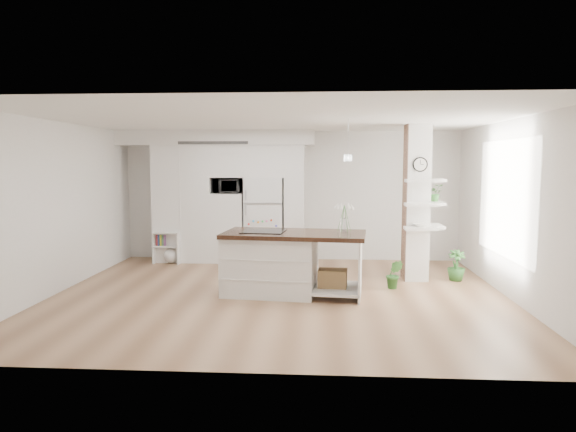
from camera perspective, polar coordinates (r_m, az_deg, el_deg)
name	(u,v)px	position (r m, az deg, el deg)	size (l,w,h in m)	color
floor	(279,295)	(8.09, -0.97, -8.74)	(7.00, 6.00, 0.01)	#A27A57
room	(279,176)	(7.83, -0.99, 4.52)	(7.04, 6.04, 2.72)	white
cabinet_wall	(220,189)	(10.69, -7.59, 2.99)	(4.00, 0.71, 2.70)	white
refrigerator	(265,220)	(10.61, -2.63, -0.41)	(0.78, 0.69, 1.75)	white
column	(422,203)	(9.12, 14.68, 1.36)	(0.69, 0.90, 2.70)	silver
window	(505,198)	(8.60, 22.99, 1.80)	(2.40, 2.40, 0.00)	white
pendant_light	(391,158)	(8.02, 11.37, 6.33)	(0.12, 0.12, 0.10)	white
kitchen_island	(278,262)	(8.06, -1.09, -5.10)	(2.27, 1.25, 1.55)	white
bookshelf	(169,249)	(10.77, -13.09, -3.62)	(0.57, 0.36, 0.65)	white
floor_plant_a	(394,274)	(8.58, 11.72, -6.36)	(0.26, 0.21, 0.48)	#2D6628
floor_plant_b	(456,265)	(9.44, 18.19, -5.23)	(0.30, 0.30, 0.54)	#2D6628
microwave	(228,186)	(10.61, -6.72, 3.32)	(0.54, 0.37, 0.30)	#2D2D2D
shelf_plant	(435,193)	(9.33, 16.03, 2.49)	(0.27, 0.23, 0.30)	#2D6628
decor_bowl	(419,225)	(8.92, 14.40, -0.99)	(0.22, 0.22, 0.05)	white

